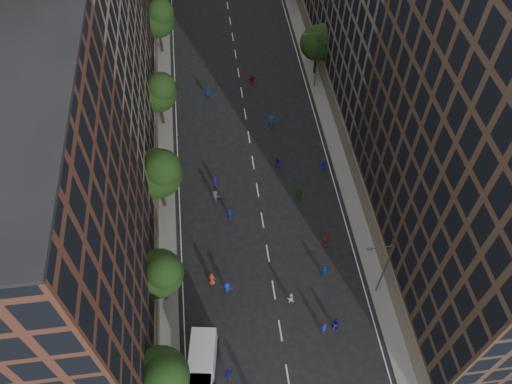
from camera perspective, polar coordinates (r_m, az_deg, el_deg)
The scene contains 32 objects.
ground at distance 69.42m, azimuth -1.20°, elevation 8.64°, with size 240.00×240.00×0.00m, color black.
sidewalk_left at distance 75.15m, azimuth -11.18°, elevation 11.64°, with size 4.00×105.00×0.15m, color slate.
sidewalk_right at distance 76.69m, azimuth 7.34°, elevation 13.21°, with size 4.00×105.00×0.15m, color slate.
bldg_left_a at distance 41.45m, azimuth -23.90°, elevation -6.79°, with size 14.00×22.00×30.00m, color #502C1E.
bldg_left_b at distance 56.44m, azimuth -21.20°, elevation 15.52°, with size 14.00×26.00×34.00m, color #836E56.
bldg_right_a at distance 45.67m, azimuth 26.81°, elevation 4.78°, with size 14.00×30.00×36.00m, color #443224.
tree_left_0 at distance 44.46m, azimuth -10.84°, elevation -20.09°, with size 5.20×5.20×8.83m.
tree_left_1 at distance 48.91m, azimuth -10.88°, elevation -9.05°, with size 4.80×4.80×8.21m.
tree_left_2 at distance 55.18m, azimuth -11.06°, elevation 2.26°, with size 5.60×5.60×9.45m.
tree_left_3 at distance 65.55m, azimuth -11.07°, elevation 11.27°, with size 5.00×5.00×8.58m.
tree_left_4 at distance 78.29m, azimuth -11.16°, elevation 19.00°, with size 5.40×5.40×9.08m.
tree_right_a at distance 73.51m, azimuth 7.25°, elevation 16.72°, with size 5.00×5.00×8.39m.
streetlamp_near at distance 50.33m, azimuth 14.35°, elevation -8.32°, with size 2.64×0.22×9.06m.
streetlamp_far at distance 71.33m, azimuth 6.86°, elevation 15.06°, with size 2.64×0.22×9.06m.
cargo_van at distance 49.23m, azimuth -6.13°, elevation -18.45°, with size 3.27×5.62×2.83m.
skater_1 at distance 51.18m, azimuth 7.75°, elevation -15.19°, with size 0.62×0.41×1.70m, color #1430A3.
skater_2 at distance 51.61m, azimuth 9.01°, elevation -14.62°, with size 0.77×0.60×1.58m, color #1E15B0.
skater_3 at distance 52.63m, azimuth -3.33°, elevation -10.88°, with size 1.15×0.66×1.78m, color #132F9F.
skater_4 at distance 49.28m, azimuth -3.17°, elevation -20.08°, with size 0.99×0.41×1.68m, color #13139B.
skater_5 at distance 54.10m, azimuth 7.79°, elevation -8.95°, with size 1.41×0.45×1.52m, color #124296.
skater_6 at distance 53.19m, azimuth -5.08°, elevation -9.91°, with size 0.88×0.57×1.81m, color #A0321A.
skater_7 at distance 56.12m, azimuth 7.88°, elevation -5.39°, with size 0.59×0.39×1.62m, color maroon.
skater_8 at distance 52.22m, azimuth 3.94°, elevation -12.02°, with size 0.80×0.62×1.64m, color silver.
skater_9 at distance 59.10m, azimuth -4.67°, elevation -0.52°, with size 1.18×0.68×1.83m, color #3C3C41.
skater_10 at distance 59.45m, azimuth 4.91°, elevation -0.17°, with size 1.02×0.43×1.75m, color #206B26.
skater_11 at distance 57.67m, azimuth -3.03°, elevation -2.50°, with size 1.43×0.46×1.55m, color #1339A0.
skater_12 at distance 62.69m, azimuth 7.65°, elevation 3.12°, with size 0.85×0.55×1.74m, color #131F9C.
skater_13 at distance 60.71m, azimuth -4.70°, elevation 1.20°, with size 0.56×0.37×1.54m, color #191294.
skater_14 at distance 62.37m, azimuth 2.43°, elevation 3.28°, with size 0.81×0.63×1.66m, color #1520AD.
skater_15 at distance 67.43m, azimuth 1.77°, elevation 8.07°, with size 1.16×0.66×1.79m, color #1348A1.
skater_16 at distance 71.76m, azimuth -5.55°, elevation 11.10°, with size 1.07×0.45×1.83m, color #124296.
skater_17 at distance 73.95m, azimuth -0.47°, elevation 12.73°, with size 1.55×0.49×1.67m, color maroon.
Camera 1 is at (-4.86, -10.21, 47.69)m, focal length 35.00 mm.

